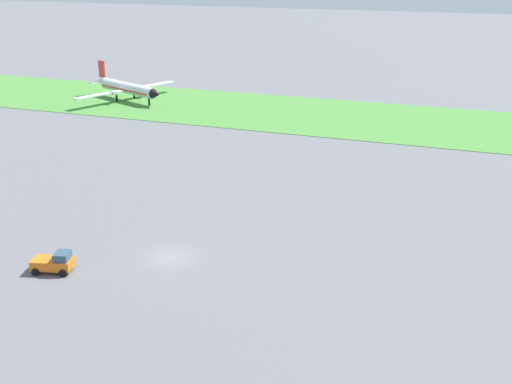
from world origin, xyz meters
TOP-DOWN VIEW (x-y plane):
  - ground_plane at (0.00, 0.00)m, footprint 600.00×600.00m
  - grass_taxiway_strip at (0.00, 60.27)m, footprint 360.00×28.00m
  - airplane_taxiing_turboprop at (-39.97, 59.60)m, footprint 19.39×22.36m
  - pushback_tug_near_gate at (-8.59, -6.05)m, footprint 3.94×2.80m

SIDE VIEW (x-z plane):
  - ground_plane at x=0.00m, z-range 0.00..0.00m
  - grass_taxiway_strip at x=0.00m, z-range 0.00..0.08m
  - pushback_tug_near_gate at x=-8.59m, z-range -0.06..1.89m
  - airplane_taxiing_turboprop at x=-39.97m, z-range -0.95..6.13m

